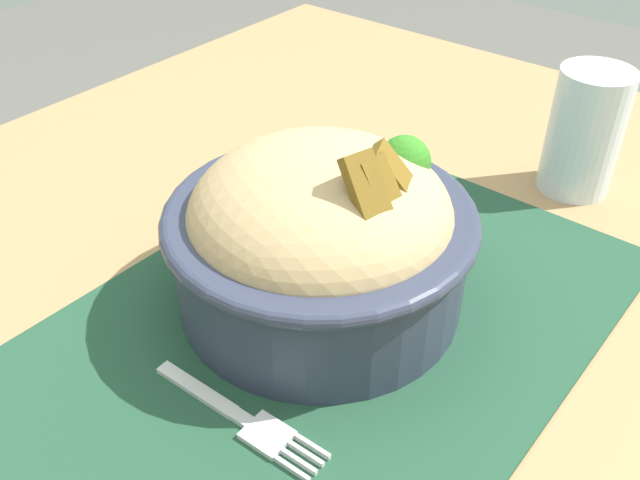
# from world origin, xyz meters

# --- Properties ---
(table) EXTENTS (1.09, 0.91, 0.76)m
(table) POSITION_xyz_m (0.00, 0.00, 0.69)
(table) COLOR #99754C
(table) RESTS_ON ground_plane
(placemat) EXTENTS (0.47, 0.31, 0.00)m
(placemat) POSITION_xyz_m (-0.03, -0.02, 0.76)
(placemat) COLOR #1E422D
(placemat) RESTS_ON table
(bowl) EXTENTS (0.20, 0.20, 0.13)m
(bowl) POSITION_xyz_m (-0.06, -0.04, 0.82)
(bowl) COLOR #2D3347
(bowl) RESTS_ON placemat
(fork) EXTENTS (0.02, 0.12, 0.00)m
(fork) POSITION_xyz_m (0.05, -0.01, 0.76)
(fork) COLOR silver
(fork) RESTS_ON placemat
(drinking_glass) EXTENTS (0.06, 0.06, 0.11)m
(drinking_glass) POSITION_xyz_m (-0.31, 0.04, 0.80)
(drinking_glass) COLOR silver
(drinking_glass) RESTS_ON table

